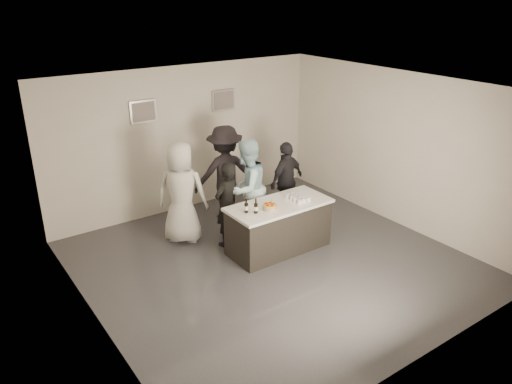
% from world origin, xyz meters
% --- Properties ---
extents(floor, '(6.00, 6.00, 0.00)m').
position_xyz_m(floor, '(0.00, 0.00, 0.00)').
color(floor, '#3D3D42').
rests_on(floor, ground).
extents(ceiling, '(6.00, 6.00, 0.00)m').
position_xyz_m(ceiling, '(0.00, 0.00, 3.00)').
color(ceiling, white).
extents(wall_back, '(6.00, 0.04, 3.00)m').
position_xyz_m(wall_back, '(0.00, 3.00, 1.50)').
color(wall_back, beige).
rests_on(wall_back, ground).
extents(wall_front, '(6.00, 0.04, 3.00)m').
position_xyz_m(wall_front, '(0.00, -3.00, 1.50)').
color(wall_front, beige).
rests_on(wall_front, ground).
extents(wall_left, '(0.04, 6.00, 3.00)m').
position_xyz_m(wall_left, '(-3.00, 0.00, 1.50)').
color(wall_left, beige).
rests_on(wall_left, ground).
extents(wall_right, '(0.04, 6.00, 3.00)m').
position_xyz_m(wall_right, '(3.00, 0.00, 1.50)').
color(wall_right, beige).
rests_on(wall_right, ground).
extents(picture_left, '(0.54, 0.04, 0.44)m').
position_xyz_m(picture_left, '(-0.90, 2.97, 2.20)').
color(picture_left, '#B2B2B7').
rests_on(picture_left, wall_back).
extents(picture_right, '(0.54, 0.04, 0.44)m').
position_xyz_m(picture_right, '(0.90, 2.97, 2.20)').
color(picture_right, '#B2B2B7').
rests_on(picture_right, wall_back).
extents(bar_counter, '(1.86, 0.86, 0.90)m').
position_xyz_m(bar_counter, '(0.37, 0.32, 0.45)').
color(bar_counter, white).
rests_on(bar_counter, ground).
extents(cake, '(0.23, 0.23, 0.08)m').
position_xyz_m(cake, '(0.09, 0.23, 0.94)').
color(cake, '#FFA81A').
rests_on(cake, bar_counter).
extents(beer_bottle_a, '(0.07, 0.07, 0.26)m').
position_xyz_m(beer_bottle_a, '(-0.30, 0.35, 1.03)').
color(beer_bottle_a, black).
rests_on(beer_bottle_a, bar_counter).
extents(beer_bottle_b, '(0.07, 0.07, 0.26)m').
position_xyz_m(beer_bottle_b, '(-0.19, 0.24, 1.03)').
color(beer_bottle_b, black).
rests_on(beer_bottle_b, bar_counter).
extents(tumbler_cluster, '(0.30, 0.40, 0.08)m').
position_xyz_m(tumbler_cluster, '(0.76, 0.27, 0.94)').
color(tumbler_cluster, orange).
rests_on(tumbler_cluster, bar_counter).
extents(candles, '(0.24, 0.08, 0.01)m').
position_xyz_m(candles, '(0.10, 0.01, 0.90)').
color(candles, pink).
rests_on(candles, bar_counter).
extents(person_main_black, '(0.66, 0.53, 1.58)m').
position_xyz_m(person_main_black, '(-0.26, 1.04, 0.79)').
color(person_main_black, black).
rests_on(person_main_black, ground).
extents(person_main_blue, '(1.10, 0.98, 1.88)m').
position_xyz_m(person_main_blue, '(0.27, 1.18, 0.94)').
color(person_main_blue, '#B4DEEB').
rests_on(person_main_blue, ground).
extents(person_guest_left, '(1.09, 1.07, 1.90)m').
position_xyz_m(person_guest_left, '(-0.84, 1.65, 0.95)').
color(person_guest_left, silver).
rests_on(person_guest_left, ground).
extents(person_guest_right, '(1.01, 0.60, 1.60)m').
position_xyz_m(person_guest_right, '(1.35, 1.34, 0.80)').
color(person_guest_right, '#25242A').
rests_on(person_guest_right, ground).
extents(person_guest_back, '(1.41, 1.05, 1.94)m').
position_xyz_m(person_guest_back, '(0.31, 2.00, 0.97)').
color(person_guest_back, black).
rests_on(person_guest_back, ground).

